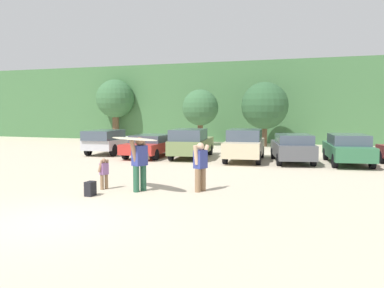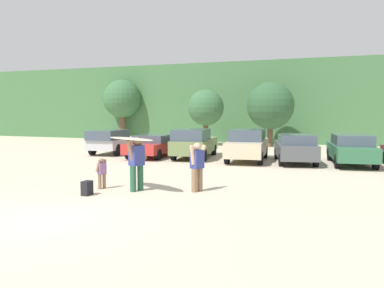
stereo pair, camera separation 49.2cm
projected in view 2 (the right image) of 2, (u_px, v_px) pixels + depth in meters
ground_plane at (44, 220)px, 9.66m from camera, size 120.00×120.00×0.00m
hillside_ridge at (270, 103)px, 38.29m from camera, size 108.00×12.00×6.74m
tree_center_left at (122, 99)px, 36.28m from camera, size 3.43×3.43×5.47m
tree_right at (206, 108)px, 30.49m from camera, size 2.75×2.75×4.28m
tree_ridge_back at (270, 106)px, 29.37m from camera, size 3.47×3.47×4.77m
parked_car_silver at (113, 141)px, 24.76m from camera, size 2.26×4.81×1.49m
parked_car_red at (154, 145)px, 23.10m from camera, size 2.13×4.64×1.27m
parked_car_olive_green at (194, 143)px, 22.39m from camera, size 2.48×4.91×1.65m
parked_car_champagne at (247, 145)px, 21.11m from camera, size 2.32×4.85×1.66m
parked_car_dark_gray at (295, 148)px, 20.25m from camera, size 2.72×4.66×1.47m
parked_car_forest_green at (351, 149)px, 19.57m from camera, size 2.46×4.87×1.49m
person_adult at (137, 161)px, 13.12m from camera, size 0.47×0.82×1.78m
person_child at (102, 172)px, 13.54m from camera, size 0.27×0.43×1.04m
person_companion at (197, 164)px, 13.04m from camera, size 0.43×0.74×1.60m
surfboard_cream at (130, 139)px, 12.97m from camera, size 2.33×1.59×0.08m
backpack_dropped at (87, 188)px, 12.52m from camera, size 0.24×0.34×0.45m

